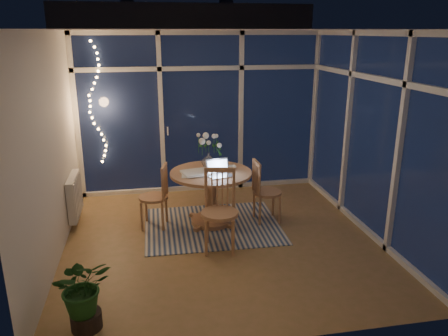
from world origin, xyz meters
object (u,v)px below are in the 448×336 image
(chair_left, at_px, (153,196))
(flower_vase, at_px, (209,160))
(potted_plant, at_px, (83,291))
(dining_table, at_px, (211,198))
(chair_right, at_px, (267,191))
(laptop, at_px, (221,168))
(chair_front, at_px, (220,211))

(chair_left, bearing_deg, flower_vase, 115.10)
(potted_plant, bearing_deg, dining_table, 54.24)
(dining_table, height_order, chair_right, chair_right)
(flower_vase, bearing_deg, chair_left, -168.28)
(dining_table, distance_m, potted_plant, 2.52)
(potted_plant, bearing_deg, laptop, 49.46)
(laptop, distance_m, potted_plant, 2.46)
(chair_right, distance_m, flower_vase, 0.92)
(chair_front, bearing_deg, chair_right, 52.81)
(dining_table, distance_m, flower_vase, 0.53)
(laptop, distance_m, flower_vase, 0.42)
(chair_front, xyz_separation_m, flower_vase, (0.02, 0.99, 0.35))
(chair_right, bearing_deg, dining_table, 83.86)
(chair_front, distance_m, potted_plant, 1.92)
(chair_front, xyz_separation_m, laptop, (0.11, 0.58, 0.36))
(chair_front, distance_m, laptop, 0.69)
(chair_left, height_order, chair_front, chair_front)
(dining_table, bearing_deg, chair_right, -4.56)
(chair_left, height_order, potted_plant, chair_left)
(chair_left, bearing_deg, chair_right, 99.67)
(dining_table, bearing_deg, potted_plant, -125.76)
(dining_table, xyz_separation_m, laptop, (0.10, -0.21, 0.49))
(potted_plant, bearing_deg, chair_right, 41.26)
(chair_left, xyz_separation_m, potted_plant, (-0.68, -2.08, -0.07))
(laptop, bearing_deg, chair_front, -112.64)
(chair_front, relative_size, flower_vase, 4.86)
(chair_front, relative_size, laptop, 3.25)
(dining_table, bearing_deg, chair_left, 177.14)
(chair_right, xyz_separation_m, flower_vase, (-0.78, 0.27, 0.41))
(chair_left, height_order, flower_vase, flower_vase)
(dining_table, bearing_deg, flower_vase, 89.15)
(chair_left, bearing_deg, potted_plant, -4.81)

